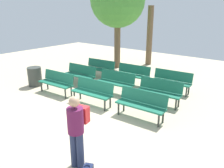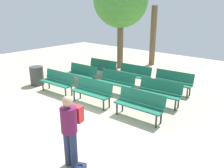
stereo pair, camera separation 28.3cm
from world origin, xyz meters
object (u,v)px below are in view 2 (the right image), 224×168
bench_r2_c1 (134,74)px  visitor_with_backpack (70,127)px  bench_r0_c2 (140,103)px  tree_0 (153,36)px  bench_r0_c1 (92,90)px  bench_r1_c0 (82,73)px  bench_r1_c2 (159,91)px  bench_r2_c2 (173,81)px  bench_r2_c0 (102,67)px  trash_bin (37,76)px  bench_r1_c1 (116,81)px  tree_1 (121,0)px  bench_r0_c0 (58,81)px

bench_r2_c1 → visitor_with_backpack: 5.86m
bench_r0_c2 → visitor_with_backpack: bearing=-90.8°
bench_r0_c2 → tree_0: bearing=114.6°
bench_r0_c1 → tree_0: (-1.49, 6.59, 1.23)m
bench_r1_c0 → bench_r1_c2: same height
bench_r2_c2 → bench_r2_c1: bearing=-179.0°
bench_r2_c0 → trash_bin: (-1.42, -2.76, -0.08)m
bench_r1_c1 → visitor_with_backpack: visitor_with_backpack is taller
visitor_with_backpack → trash_bin: (-5.48, 2.53, -0.52)m
tree_0 → trash_bin: size_ratio=4.13×
bench_r2_c2 → tree_1: bearing=152.1°
bench_r1_c1 → trash_bin: size_ratio=1.95×
bench_r0_c1 → bench_r2_c0: 3.31m
bench_r0_c1 → bench_r1_c2: size_ratio=0.99×
bench_r0_c1 → bench_r2_c2: (1.68, 2.94, 0.00)m
tree_0 → bench_r0_c2: bearing=-62.0°
bench_r1_c0 → tree_0: 5.47m
bench_r0_c2 → bench_r2_c1: bearing=124.9°
tree_1 → trash_bin: size_ratio=6.22×
bench_r0_c2 → tree_1: size_ratio=0.31×
bench_r0_c1 → tree_1: 6.28m
bench_r0_c2 → visitor_with_backpack: (0.13, -2.81, 0.43)m
visitor_with_backpack → bench_r0_c1: bearing=-64.8°
bench_r0_c2 → bench_r2_c0: same height
bench_r0_c1 → bench_r1_c2: bearing=35.6°
bench_r1_c0 → bench_r1_c1: size_ratio=0.99×
bench_r0_c0 → trash_bin: bearing=176.3°
trash_bin → bench_r2_c0: bearing=62.8°
bench_r0_c0 → bench_r1_c1: same height
visitor_with_backpack → trash_bin: size_ratio=1.97×
tree_0 → visitor_with_backpack: 9.93m
bench_r0_c2 → trash_bin: bearing=179.6°
bench_r2_c0 → visitor_with_backpack: bearing=-57.6°
bench_r0_c2 → bench_r2_c2: (-0.25, 2.78, 0.00)m
bench_r0_c2 → visitor_with_backpack: size_ratio=0.99×
bench_r0_c0 → bench_r1_c1: 2.39m
bench_r0_c2 → bench_r1_c2: size_ratio=0.99×
tree_0 → visitor_with_backpack: size_ratio=2.10×
bench_r0_c1 → bench_r2_c0: same height
bench_r2_c0 → bench_r2_c2: bearing=-0.4°
bench_r0_c2 → visitor_with_backpack: visitor_with_backpack is taller
bench_r2_c2 → bench_r1_c0: bearing=-159.9°
tree_1 → visitor_with_backpack: bearing=-58.3°
tree_0 → trash_bin: bearing=-106.1°
bench_r1_c2 → bench_r2_c0: (-3.85, 1.12, 0.00)m
bench_r0_c0 → bench_r2_c2: (3.56, 3.05, 0.00)m
bench_r0_c0 → bench_r0_c1: size_ratio=1.00×
bench_r0_c2 → tree_0: (-3.42, 6.43, 1.23)m
bench_r0_c2 → tree_1: tree_1 is taller
bench_r2_c2 → bench_r0_c2: bearing=-89.3°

